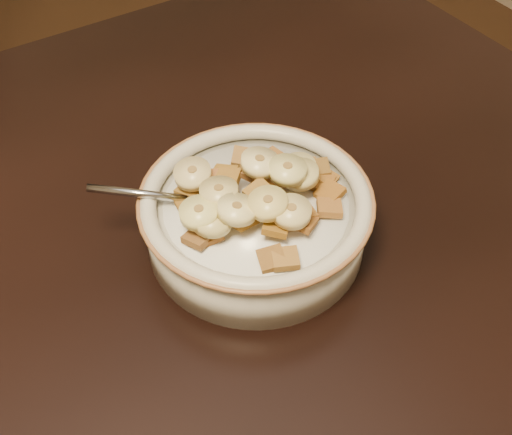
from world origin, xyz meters
TOP-DOWN VIEW (x-y plane):
  - cereal_bowl at (0.27, 0.03)m, footprint 0.19×0.19m
  - milk at (0.27, 0.03)m, footprint 0.16×0.16m
  - spoon at (0.25, 0.05)m, footprint 0.06×0.05m
  - cereal_square_0 at (0.21, 0.02)m, footprint 0.03×0.03m
  - cereal_square_1 at (0.29, 0.08)m, footprint 0.03×0.03m
  - cereal_square_2 at (0.27, 0.02)m, footprint 0.02×0.02m
  - cereal_square_3 at (0.25, -0.03)m, footprint 0.03×0.03m
  - cereal_square_4 at (0.23, 0.07)m, footprint 0.03×0.03m
  - cereal_square_5 at (0.34, 0.03)m, footprint 0.03×0.03m
  - cereal_square_6 at (0.30, 0.06)m, footprint 0.03×0.03m
  - cereal_square_7 at (0.27, -0.01)m, footprint 0.03×0.03m
  - cereal_square_8 at (0.31, 0.06)m, footprint 0.02×0.02m
  - cereal_square_9 at (0.26, 0.06)m, footprint 0.03×0.03m
  - cereal_square_10 at (0.29, -0.00)m, footprint 0.02×0.02m
  - cereal_square_11 at (0.26, 0.06)m, footprint 0.03×0.03m
  - cereal_square_12 at (0.25, 0.01)m, footprint 0.02×0.02m
  - cereal_square_13 at (0.33, 0.04)m, footprint 0.03×0.03m
  - cereal_square_14 at (0.32, -0.01)m, footprint 0.03×0.03m
  - cereal_square_15 at (0.28, 0.05)m, footprint 0.03×0.03m
  - cereal_square_16 at (0.22, 0.06)m, footprint 0.02×0.02m
  - cereal_square_17 at (0.28, -0.01)m, footprint 0.03×0.03m
  - cereal_square_18 at (0.33, 0.02)m, footprint 0.03×0.03m
  - cereal_square_19 at (0.29, 0.04)m, footprint 0.03×0.03m
  - cereal_square_20 at (0.32, 0.04)m, footprint 0.03×0.03m
  - cereal_square_21 at (0.34, 0.02)m, footprint 0.03×0.03m
  - cereal_square_22 at (0.26, -0.03)m, footprint 0.03×0.03m
  - cereal_square_23 at (0.25, 0.06)m, footprint 0.03×0.03m
  - cereal_square_24 at (0.31, 0.05)m, footprint 0.02×0.02m
  - cereal_square_25 at (0.26, 0.01)m, footprint 0.03×0.03m
  - cereal_square_26 at (0.33, 0.01)m, footprint 0.03×0.02m
  - cereal_square_27 at (0.30, 0.03)m, footprint 0.03×0.03m
  - cereal_square_28 at (0.22, 0.02)m, footprint 0.02×0.02m
  - cereal_square_29 at (0.32, 0.05)m, footprint 0.03×0.03m
  - cereal_square_30 at (0.24, 0.08)m, footprint 0.03×0.03m
  - cereal_square_31 at (0.29, -0.01)m, footprint 0.03×0.03m
  - banana_slice_0 at (0.31, 0.03)m, footprint 0.04×0.04m
  - banana_slice_1 at (0.28, 0.04)m, footprint 0.04×0.04m
  - banana_slice_2 at (0.24, 0.07)m, footprint 0.04×0.04m
  - banana_slice_3 at (0.23, 0.02)m, footprint 0.04×0.04m
  - banana_slice_4 at (0.28, -0.01)m, footprint 0.04×0.04m
  - banana_slice_5 at (0.30, 0.02)m, footprint 0.04×0.04m
  - banana_slice_6 at (0.24, 0.04)m, footprint 0.04×0.04m
  - banana_slice_7 at (0.24, 0.01)m, footprint 0.04×0.04m
  - banana_slice_8 at (0.22, 0.03)m, footprint 0.03×0.03m
  - banana_slice_9 at (0.31, 0.02)m, footprint 0.04×0.04m
  - banana_slice_10 at (0.27, 0.00)m, footprint 0.03×0.03m

SIDE VIEW (x-z plane):
  - cereal_bowl at x=0.27m, z-range 0.75..0.79m
  - milk at x=0.27m, z-range 0.79..0.80m
  - spoon at x=0.25m, z-range 0.79..0.81m
  - cereal_square_3 at x=0.25m, z-range 0.79..0.81m
  - cereal_square_18 at x=0.33m, z-range 0.80..0.81m
  - cereal_square_21 at x=0.34m, z-range 0.79..0.81m
  - cereal_square_0 at x=0.21m, z-range 0.80..0.81m
  - cereal_square_22 at x=0.26m, z-range 0.80..0.81m
  - cereal_square_26 at x=0.33m, z-range 0.80..0.81m
  - cereal_square_28 at x=0.22m, z-range 0.80..0.81m
  - cereal_square_14 at x=0.32m, z-range 0.80..0.81m
  - cereal_square_29 at x=0.32m, z-range 0.80..0.81m
  - cereal_square_16 at x=0.22m, z-range 0.80..0.81m
  - cereal_square_4 at x=0.23m, z-range 0.80..0.81m
  - cereal_square_5 at x=0.34m, z-range 0.80..0.81m
  - cereal_square_1 at x=0.29m, z-range 0.80..0.81m
  - cereal_square_13 at x=0.33m, z-range 0.80..0.81m
  - cereal_square_30 at x=0.24m, z-range 0.80..0.81m
  - cereal_square_10 at x=0.29m, z-range 0.80..0.81m
  - cereal_square_17 at x=0.28m, z-range 0.80..0.81m
  - cereal_square_20 at x=0.32m, z-range 0.80..0.81m
  - cereal_square_31 at x=0.29m, z-range 0.80..0.81m
  - cereal_square_6 at x=0.30m, z-range 0.80..0.81m
  - cereal_square_8 at x=0.31m, z-range 0.80..0.81m
  - cereal_square_7 at x=0.27m, z-range 0.80..0.81m
  - cereal_square_24 at x=0.31m, z-range 0.81..0.81m
  - cereal_square_12 at x=0.25m, z-range 0.80..0.82m
  - cereal_square_9 at x=0.26m, z-range 0.80..0.82m
  - cereal_square_23 at x=0.25m, z-range 0.81..0.82m
  - cereal_square_27 at x=0.30m, z-range 0.81..0.82m
  - cereal_square_11 at x=0.26m, z-range 0.81..0.82m
  - banana_slice_3 at x=0.23m, z-range 0.81..0.82m
  - cereal_square_15 at x=0.28m, z-range 0.81..0.82m
  - cereal_square_25 at x=0.26m, z-range 0.81..0.82m
  - cereal_square_19 at x=0.29m, z-range 0.81..0.82m
  - banana_slice_0 at x=0.31m, z-range 0.81..0.82m
  - banana_slice_9 at x=0.31m, z-range 0.81..0.82m
  - banana_slice_8 at x=0.22m, z-range 0.81..0.82m
  - banana_slice_2 at x=0.24m, z-range 0.81..0.83m
  - banana_slice_4 at x=0.28m, z-range 0.81..0.83m
  - cereal_square_2 at x=0.27m, z-range 0.81..0.83m
  - banana_slice_6 at x=0.24m, z-range 0.81..0.83m
  - banana_slice_7 at x=0.24m, z-range 0.81..0.83m
  - banana_slice_10 at x=0.27m, z-range 0.82..0.83m
  - banana_slice_5 at x=0.30m, z-range 0.82..0.83m
  - banana_slice_1 at x=0.28m, z-range 0.82..0.84m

